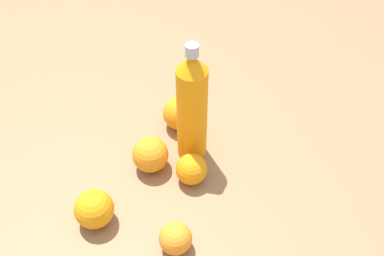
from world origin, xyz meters
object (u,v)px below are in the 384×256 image
object	(u,v)px
orange_0	(94,209)
orange_4	(180,113)
orange_3	(176,238)
orange_2	(191,169)
water_bottle	(192,108)
orange_1	(150,155)

from	to	relation	value
orange_0	orange_4	distance (m)	0.32
orange_3	orange_4	size ratio (longest dim) A/B	0.79
orange_0	orange_3	world-z (taller)	orange_0
orange_3	orange_4	world-z (taller)	orange_4
orange_0	orange_2	bearing A→B (deg)	-133.74
water_bottle	orange_0	size ratio (longest dim) A/B	3.77
water_bottle	orange_2	distance (m)	0.13
orange_4	orange_3	bearing A→B (deg)	107.13
orange_0	orange_2	distance (m)	0.22
water_bottle	orange_1	distance (m)	0.14
water_bottle	orange_4	world-z (taller)	water_bottle
orange_0	orange_1	size ratio (longest dim) A/B	1.00
orange_2	orange_0	bearing A→B (deg)	46.26
orange_1	orange_2	distance (m)	0.10
water_bottle	orange_2	bearing A→B (deg)	-116.01
orange_1	orange_4	distance (m)	0.15
orange_2	orange_4	distance (m)	0.17
orange_0	orange_3	size ratio (longest dim) A/B	1.25
orange_1	water_bottle	bearing A→B (deg)	-137.02
orange_3	orange_4	distance (m)	0.34
orange_3	orange_4	bearing A→B (deg)	-72.87
orange_0	orange_4	bearing A→B (deg)	-103.77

